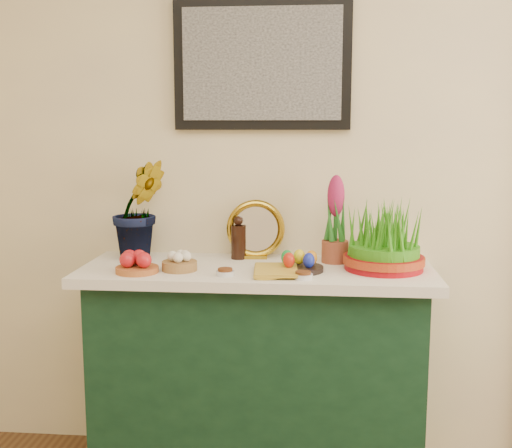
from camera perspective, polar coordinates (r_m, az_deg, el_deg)
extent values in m
cube|color=beige|center=(2.75, 8.21, 6.62)|extent=(4.00, 0.04, 2.70)
cube|color=black|center=(2.75, 0.54, 14.01)|extent=(0.74, 0.03, 0.54)
cube|color=#A5A5A5|center=(2.73, 0.51, 14.05)|extent=(0.66, 0.01, 0.46)
cube|color=#143721|center=(2.72, 0.10, -13.40)|extent=(1.30, 0.45, 0.85)
cube|color=white|center=(2.58, 0.10, -4.22)|extent=(1.40, 0.55, 0.04)
imported|color=#246D21|center=(2.74, -10.36, 2.72)|extent=(0.36, 0.34, 0.55)
cylinder|color=#A55727|center=(2.51, -10.52, -4.01)|extent=(0.18, 0.18, 0.02)
cylinder|color=olive|center=(2.52, -6.81, -3.71)|extent=(0.15, 0.15, 0.04)
cylinder|color=black|center=(2.71, -1.57, -1.62)|extent=(0.06, 0.06, 0.14)
sphere|color=black|center=(2.69, -1.58, 0.29)|extent=(0.04, 0.04, 0.04)
cube|color=#B59122|center=(2.73, -0.06, -2.91)|extent=(0.10, 0.06, 0.01)
torus|color=#B59122|center=(2.72, -0.03, -0.44)|extent=(0.25, 0.08, 0.25)
cylinder|color=silver|center=(2.71, -0.04, -0.46)|extent=(0.19, 0.04, 0.19)
imported|color=gold|center=(2.45, -0.18, -4.10)|extent=(0.16, 0.23, 0.03)
cylinder|color=silver|center=(2.42, -2.76, -4.39)|extent=(0.07, 0.07, 0.02)
cylinder|color=#592D14|center=(2.42, -2.76, -4.07)|extent=(0.06, 0.06, 0.01)
cylinder|color=silver|center=(2.38, 4.21, -4.67)|extent=(0.07, 0.07, 0.02)
cylinder|color=#592D14|center=(2.37, 4.21, -4.33)|extent=(0.06, 0.06, 0.01)
cylinder|color=black|center=(2.50, 3.84, -3.97)|extent=(0.20, 0.20, 0.02)
ellipsoid|color=red|center=(2.46, 2.94, -3.22)|extent=(0.05, 0.05, 0.06)
ellipsoid|color=#1826A9|center=(2.46, 4.72, -3.24)|extent=(0.05, 0.05, 0.06)
ellipsoid|color=yellow|center=(2.53, 3.87, -2.91)|extent=(0.05, 0.05, 0.06)
ellipsoid|color=#198D37|center=(2.51, 2.77, -2.99)|extent=(0.05, 0.05, 0.06)
ellipsoid|color=orange|center=(2.51, 4.94, -3.02)|extent=(0.05, 0.05, 0.06)
cylinder|color=brown|center=(2.66, 7.03, -2.43)|extent=(0.11, 0.11, 0.09)
ellipsoid|color=#A8214E|center=(2.63, 7.13, 2.50)|extent=(0.07, 0.07, 0.17)
cylinder|color=maroon|center=(2.56, 11.28, -3.38)|extent=(0.30, 0.30, 0.06)
cylinder|color=#A11012|center=(2.56, 11.29, -3.13)|extent=(0.32, 0.32, 0.03)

